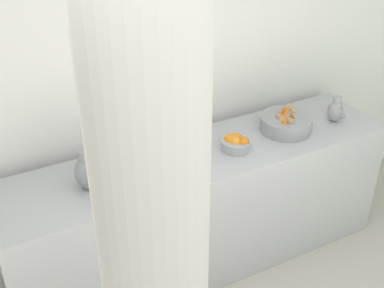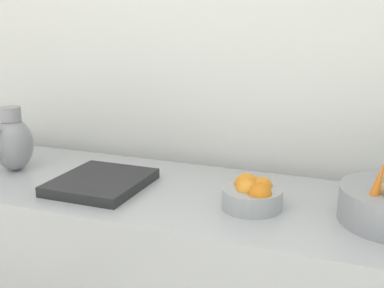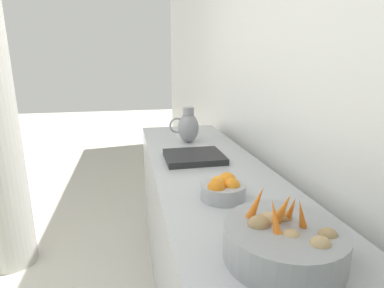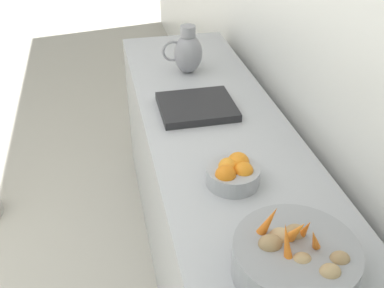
% 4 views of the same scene
% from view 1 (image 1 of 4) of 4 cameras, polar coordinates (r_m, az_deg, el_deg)
% --- Properties ---
extents(tile_wall_left, '(0.10, 9.70, 3.00)m').
position_cam_1_polar(tile_wall_left, '(3.57, 5.01, 12.16)').
color(tile_wall_left, white).
rests_on(tile_wall_left, ground_plane).
extents(prep_counter, '(0.63, 2.64, 0.92)m').
position_cam_1_polar(prep_counter, '(3.53, 0.98, -7.39)').
color(prep_counter, '#ADAFB5').
rests_on(prep_counter, ground_plane).
extents(vegetable_colander, '(0.35, 0.35, 0.23)m').
position_cam_1_polar(vegetable_colander, '(3.55, 10.46, 2.35)').
color(vegetable_colander, gray).
rests_on(vegetable_colander, prep_counter).
extents(orange_bowl, '(0.19, 0.19, 0.10)m').
position_cam_1_polar(orange_bowl, '(3.30, 4.94, 0.12)').
color(orange_bowl, '#9EA0A5').
rests_on(orange_bowl, prep_counter).
extents(metal_pitcher_tall, '(0.21, 0.15, 0.25)m').
position_cam_1_polar(metal_pitcher_tall, '(2.96, -11.61, -2.99)').
color(metal_pitcher_tall, gray).
rests_on(metal_pitcher_tall, prep_counter).
extents(metal_pitcher_short, '(0.16, 0.11, 0.19)m').
position_cam_1_polar(metal_pitcher_short, '(3.73, 15.74, 3.65)').
color(metal_pitcher_short, '#939399').
rests_on(metal_pitcher_short, prep_counter).
extents(counter_sink_basin, '(0.34, 0.30, 0.04)m').
position_cam_1_polar(counter_sink_basin, '(3.09, -3.72, -2.86)').
color(counter_sink_basin, '#232326').
rests_on(counter_sink_basin, prep_counter).
extents(support_column, '(0.33, 0.33, 3.00)m').
position_cam_1_polar(support_column, '(1.64, -4.14, -14.44)').
color(support_column, '#B2AFA8').
rests_on(support_column, ground_plane).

